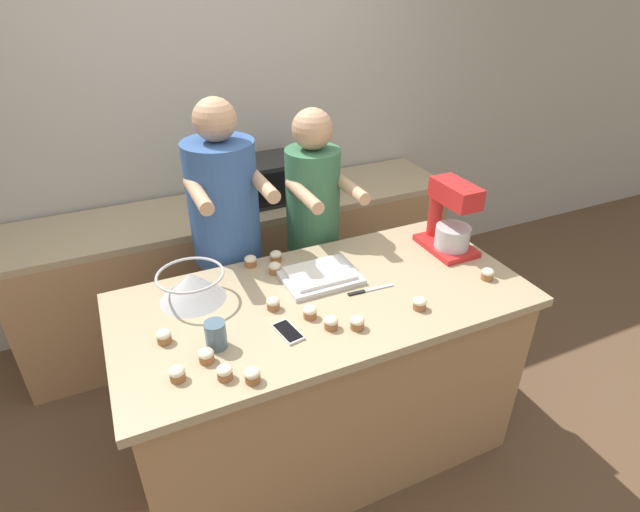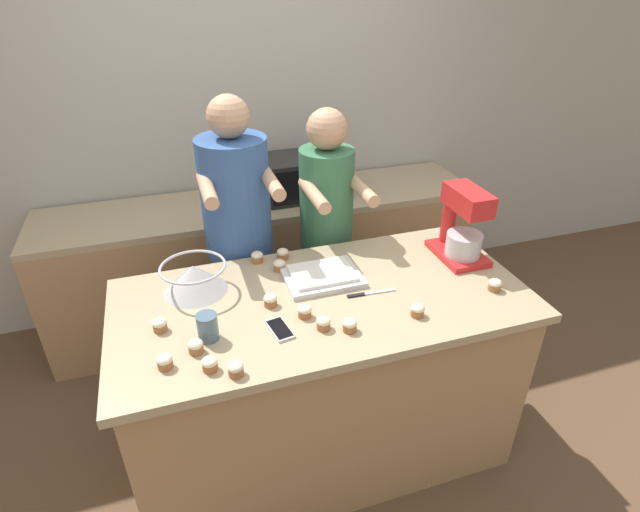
% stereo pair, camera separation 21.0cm
% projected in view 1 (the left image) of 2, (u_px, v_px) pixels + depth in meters
% --- Properties ---
extents(ground_plane, '(16.00, 16.00, 0.00)m').
position_uv_depth(ground_plane, '(323.00, 444.00, 2.64)').
color(ground_plane, brown).
extents(back_wall, '(10.00, 0.06, 2.70)m').
position_uv_depth(back_wall, '(220.00, 117.00, 3.19)').
color(back_wall, '#B2ADA3').
rests_on(back_wall, ground_plane).
extents(island_counter, '(1.79, 0.86, 0.95)m').
position_uv_depth(island_counter, '(324.00, 377.00, 2.40)').
color(island_counter, '#A87F56').
rests_on(island_counter, ground_plane).
extents(back_counter, '(2.80, 0.60, 0.89)m').
position_uv_depth(back_counter, '(247.00, 263.00, 3.38)').
color(back_counter, '#A87F56').
rests_on(back_counter, ground_plane).
extents(person_left, '(0.36, 0.51, 1.69)m').
position_uv_depth(person_left, '(229.00, 255.00, 2.58)').
color(person_left, '#232328').
rests_on(person_left, ground_plane).
extents(person_right, '(0.31, 0.48, 1.60)m').
position_uv_depth(person_right, '(314.00, 243.00, 2.77)').
color(person_right, '#33384C').
rests_on(person_right, ground_plane).
extents(stand_mixer, '(0.20, 0.30, 0.36)m').
position_uv_depth(stand_mixer, '(450.00, 221.00, 2.44)').
color(stand_mixer, red).
rests_on(stand_mixer, island_counter).
extents(mixing_bowl, '(0.29, 0.29, 0.13)m').
position_uv_depth(mixing_bowl, '(192.00, 285.00, 2.11)').
color(mixing_bowl, '#BCBCC1').
rests_on(mixing_bowl, island_counter).
extents(baking_tray, '(0.34, 0.26, 0.04)m').
position_uv_depth(baking_tray, '(320.00, 275.00, 2.27)').
color(baking_tray, silver).
rests_on(baking_tray, island_counter).
extents(microwave_oven, '(0.55, 0.35, 0.26)m').
position_uv_depth(microwave_oven, '(281.00, 177.00, 3.18)').
color(microwave_oven, black).
rests_on(microwave_oven, back_counter).
extents(cell_phone, '(0.09, 0.15, 0.01)m').
position_uv_depth(cell_phone, '(288.00, 332.00, 1.94)').
color(cell_phone, silver).
rests_on(cell_phone, island_counter).
extents(drinking_glass, '(0.08, 0.08, 0.11)m').
position_uv_depth(drinking_glass, '(216.00, 335.00, 1.85)').
color(drinking_glass, slate).
rests_on(drinking_glass, island_counter).
extents(knife, '(0.22, 0.03, 0.01)m').
position_uv_depth(knife, '(368.00, 290.00, 2.19)').
color(knife, '#BCBCC1').
rests_on(knife, island_counter).
extents(cupcake_0, '(0.06, 0.06, 0.05)m').
position_uv_depth(cupcake_0, '(177.00, 373.00, 1.71)').
color(cupcake_0, '#9E6038').
rests_on(cupcake_0, island_counter).
extents(cupcake_1, '(0.06, 0.06, 0.05)m').
position_uv_depth(cupcake_1, '(357.00, 323.00, 1.96)').
color(cupcake_1, '#9E6038').
rests_on(cupcake_1, island_counter).
extents(cupcake_2, '(0.06, 0.06, 0.05)m').
position_uv_depth(cupcake_2, '(275.00, 268.00, 2.31)').
color(cupcake_2, '#9E6038').
rests_on(cupcake_2, island_counter).
extents(cupcake_3, '(0.06, 0.06, 0.05)m').
position_uv_depth(cupcake_3, '(252.00, 375.00, 1.71)').
color(cupcake_3, '#9E6038').
rests_on(cupcake_3, island_counter).
extents(cupcake_4, '(0.06, 0.06, 0.05)m').
position_uv_depth(cupcake_4, '(276.00, 256.00, 2.40)').
color(cupcake_4, '#9E6038').
rests_on(cupcake_4, island_counter).
extents(cupcake_5, '(0.06, 0.06, 0.05)m').
position_uv_depth(cupcake_5, '(488.00, 274.00, 2.26)').
color(cupcake_5, '#9E6038').
rests_on(cupcake_5, island_counter).
extents(cupcake_6, '(0.06, 0.06, 0.05)m').
position_uv_depth(cupcake_6, '(331.00, 322.00, 1.96)').
color(cupcake_6, '#9E6038').
rests_on(cupcake_6, island_counter).
extents(cupcake_7, '(0.06, 0.06, 0.05)m').
position_uv_depth(cupcake_7, '(206.00, 355.00, 1.79)').
color(cupcake_7, '#9E6038').
rests_on(cupcake_7, island_counter).
extents(cupcake_8, '(0.06, 0.06, 0.05)m').
position_uv_depth(cupcake_8, '(225.00, 372.00, 1.72)').
color(cupcake_8, '#9E6038').
rests_on(cupcake_8, island_counter).
extents(cupcake_9, '(0.06, 0.06, 0.05)m').
position_uv_depth(cupcake_9, '(273.00, 303.00, 2.07)').
color(cupcake_9, '#9E6038').
rests_on(cupcake_9, island_counter).
extents(cupcake_10, '(0.06, 0.06, 0.05)m').
position_uv_depth(cupcake_10, '(310.00, 312.00, 2.01)').
color(cupcake_10, '#9E6038').
rests_on(cupcake_10, island_counter).
extents(cupcake_11, '(0.06, 0.06, 0.05)m').
position_uv_depth(cupcake_11, '(251.00, 261.00, 2.36)').
color(cupcake_11, '#9E6038').
rests_on(cupcake_11, island_counter).
extents(cupcake_12, '(0.06, 0.06, 0.05)m').
position_uv_depth(cupcake_12, '(420.00, 303.00, 2.07)').
color(cupcake_12, '#9E6038').
rests_on(cupcake_12, island_counter).
extents(cupcake_13, '(0.06, 0.06, 0.05)m').
position_uv_depth(cupcake_13, '(164.00, 336.00, 1.88)').
color(cupcake_13, '#9E6038').
rests_on(cupcake_13, island_counter).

